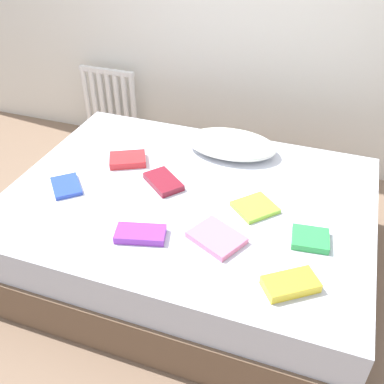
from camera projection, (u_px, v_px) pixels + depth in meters
ground_plane at (189, 259)px, 2.71m from camera, size 8.00×8.00×0.00m
bed at (189, 229)px, 2.57m from camera, size 2.00×1.50×0.50m
radiator at (109, 99)px, 3.71m from camera, size 0.49×0.04×0.52m
pillow at (231, 144)px, 2.74m from camera, size 0.57×0.35×0.11m
textbook_lime at (255, 207)px, 2.30m from camera, size 0.27×0.27×0.02m
textbook_red at (128, 160)px, 2.66m from camera, size 0.26×0.24×0.04m
textbook_pink at (217, 238)px, 2.11m from camera, size 0.30×0.28×0.03m
textbook_blue at (66, 186)px, 2.46m from camera, size 0.25×0.25×0.02m
textbook_purple at (141, 234)px, 2.13m from camera, size 0.26×0.18×0.04m
textbook_green at (310, 239)px, 2.10m from camera, size 0.19×0.18×0.03m
textbook_yellow at (290, 284)px, 1.86m from camera, size 0.26×0.24×0.05m
textbook_maroon at (163, 182)px, 2.48m from camera, size 0.27×0.26×0.04m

